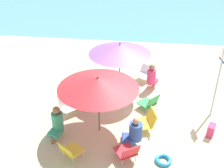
{
  "coord_description": "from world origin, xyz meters",
  "views": [
    {
      "loc": [
        -0.27,
        -6.95,
        5.29
      ],
      "look_at": [
        -1.23,
        0.76,
        0.7
      ],
      "focal_mm": 45.53,
      "sensor_mm": 36.0,
      "label": 1
    }
  ],
  "objects_px": {
    "beach_chair_d": "(144,73)",
    "beach_bag": "(211,130)",
    "umbrella_purple": "(120,49)",
    "person_d": "(84,93)",
    "beach_chair_f": "(128,152)",
    "beach_chair_c": "(70,150)",
    "person_a": "(134,132)",
    "person_b": "(152,77)",
    "person_c": "(57,123)",
    "umbrella_red": "(98,83)",
    "beach_chair_a": "(147,121)",
    "beach_chair_e": "(68,104)",
    "swim_ring": "(163,160)",
    "beach_chair_b": "(150,102)",
    "warning_sign": "(219,73)"
  },
  "relations": [
    {
      "from": "beach_chair_a",
      "to": "beach_chair_b",
      "type": "distance_m",
      "value": 0.93
    },
    {
      "from": "beach_chair_a",
      "to": "person_b",
      "type": "distance_m",
      "value": 2.22
    },
    {
      "from": "umbrella_purple",
      "to": "warning_sign",
      "type": "height_order",
      "value": "warning_sign"
    },
    {
      "from": "beach_chair_f",
      "to": "person_d",
      "type": "relative_size",
      "value": 0.8
    },
    {
      "from": "beach_chair_d",
      "to": "beach_chair_f",
      "type": "relative_size",
      "value": 1.02
    },
    {
      "from": "beach_chair_b",
      "to": "beach_chair_d",
      "type": "height_order",
      "value": "beach_chair_b"
    },
    {
      "from": "warning_sign",
      "to": "beach_chair_e",
      "type": "bearing_deg",
      "value": 176.96
    },
    {
      "from": "beach_chair_a",
      "to": "beach_chair_d",
      "type": "bearing_deg",
      "value": -104.47
    },
    {
      "from": "umbrella_purple",
      "to": "person_d",
      "type": "height_order",
      "value": "umbrella_purple"
    },
    {
      "from": "person_b",
      "to": "person_c",
      "type": "xyz_separation_m",
      "value": [
        -2.55,
        -2.83,
        -0.04
      ]
    },
    {
      "from": "beach_chair_f",
      "to": "warning_sign",
      "type": "bearing_deg",
      "value": -79.51
    },
    {
      "from": "umbrella_red",
      "to": "beach_bag",
      "type": "relative_size",
      "value": 6.03
    },
    {
      "from": "umbrella_red",
      "to": "person_c",
      "type": "distance_m",
      "value": 1.61
    },
    {
      "from": "person_d",
      "to": "beach_bag",
      "type": "height_order",
      "value": "person_d"
    },
    {
      "from": "beach_chair_e",
      "to": "person_c",
      "type": "bearing_deg",
      "value": -42.37
    },
    {
      "from": "person_c",
      "to": "beach_chair_f",
      "type": "bearing_deg",
      "value": 83.26
    },
    {
      "from": "beach_chair_e",
      "to": "beach_chair_f",
      "type": "xyz_separation_m",
      "value": [
        1.99,
        -1.84,
        0.0
      ]
    },
    {
      "from": "person_a",
      "to": "person_b",
      "type": "relative_size",
      "value": 0.9
    },
    {
      "from": "person_a",
      "to": "swim_ring",
      "type": "height_order",
      "value": "person_a"
    },
    {
      "from": "umbrella_purple",
      "to": "person_b",
      "type": "bearing_deg",
      "value": 19.75
    },
    {
      "from": "beach_chair_f",
      "to": "umbrella_red",
      "type": "bearing_deg",
      "value": 6.26
    },
    {
      "from": "person_b",
      "to": "beach_chair_e",
      "type": "bearing_deg",
      "value": 144.45
    },
    {
      "from": "beach_chair_f",
      "to": "beach_bag",
      "type": "bearing_deg",
      "value": -93.31
    },
    {
      "from": "beach_chair_b",
      "to": "person_b",
      "type": "height_order",
      "value": "person_b"
    },
    {
      "from": "beach_chair_d",
      "to": "beach_bag",
      "type": "relative_size",
      "value": 2.12
    },
    {
      "from": "umbrella_purple",
      "to": "beach_chair_a",
      "type": "xyz_separation_m",
      "value": [
        0.98,
        -1.82,
        -1.36
      ]
    },
    {
      "from": "beach_chair_e",
      "to": "warning_sign",
      "type": "height_order",
      "value": "warning_sign"
    },
    {
      "from": "umbrella_red",
      "to": "beach_chair_e",
      "type": "xyz_separation_m",
      "value": [
        -1.1,
        0.75,
        -1.26
      ]
    },
    {
      "from": "beach_chair_c",
      "to": "person_b",
      "type": "xyz_separation_m",
      "value": [
        1.99,
        3.66,
        0.19
      ]
    },
    {
      "from": "person_c",
      "to": "beach_bag",
      "type": "height_order",
      "value": "person_c"
    },
    {
      "from": "person_c",
      "to": "warning_sign",
      "type": "height_order",
      "value": "warning_sign"
    },
    {
      "from": "beach_chair_a",
      "to": "beach_bag",
      "type": "relative_size",
      "value": 1.94
    },
    {
      "from": "umbrella_red",
      "to": "beach_chair_e",
      "type": "relative_size",
      "value": 3.09
    },
    {
      "from": "beach_chair_d",
      "to": "person_a",
      "type": "xyz_separation_m",
      "value": [
        -0.19,
        -3.59,
        0.15
      ]
    },
    {
      "from": "person_d",
      "to": "beach_chair_c",
      "type": "bearing_deg",
      "value": 41.87
    },
    {
      "from": "beach_chair_c",
      "to": "person_a",
      "type": "height_order",
      "value": "person_a"
    },
    {
      "from": "beach_chair_c",
      "to": "beach_bag",
      "type": "relative_size",
      "value": 1.9
    },
    {
      "from": "person_a",
      "to": "swim_ring",
      "type": "bearing_deg",
      "value": 141.05
    },
    {
      "from": "umbrella_purple",
      "to": "beach_chair_f",
      "type": "distance_m",
      "value": 3.46
    },
    {
      "from": "beach_chair_d",
      "to": "person_d",
      "type": "distance_m",
      "value": 2.68
    },
    {
      "from": "beach_chair_a",
      "to": "beach_chair_c",
      "type": "xyz_separation_m",
      "value": [
        -1.88,
        -1.45,
        0.02
      ]
    },
    {
      "from": "umbrella_purple",
      "to": "beach_chair_e",
      "type": "height_order",
      "value": "umbrella_purple"
    },
    {
      "from": "umbrella_purple",
      "to": "person_a",
      "type": "distance_m",
      "value": 2.89
    },
    {
      "from": "beach_chair_e",
      "to": "beach_chair_d",
      "type": "bearing_deg",
      "value": 93.24
    },
    {
      "from": "beach_chair_b",
      "to": "beach_chair_f",
      "type": "xyz_separation_m",
      "value": [
        -0.52,
        -2.26,
        0.02
      ]
    },
    {
      "from": "person_b",
      "to": "person_c",
      "type": "distance_m",
      "value": 3.81
    },
    {
      "from": "swim_ring",
      "to": "beach_chair_f",
      "type": "bearing_deg",
      "value": -173.96
    },
    {
      "from": "beach_bag",
      "to": "person_d",
      "type": "bearing_deg",
      "value": 164.9
    },
    {
      "from": "umbrella_purple",
      "to": "beach_chair_c",
      "type": "bearing_deg",
      "value": -105.47
    },
    {
      "from": "beach_chair_d",
      "to": "person_d",
      "type": "height_order",
      "value": "person_d"
    }
  ]
}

